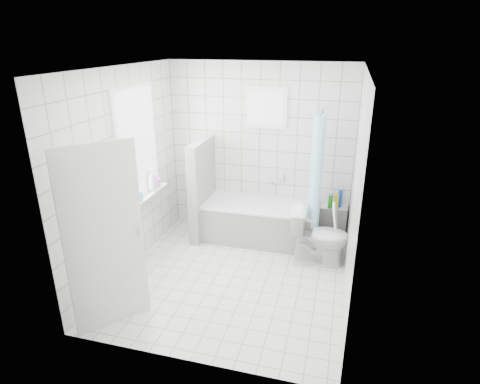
% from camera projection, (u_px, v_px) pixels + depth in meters
% --- Properties ---
extents(ground, '(3.00, 3.00, 0.00)m').
position_uv_depth(ground, '(233.00, 277.00, 5.20)').
color(ground, white).
rests_on(ground, ground).
extents(ceiling, '(3.00, 3.00, 0.00)m').
position_uv_depth(ceiling, '(231.00, 68.00, 4.26)').
color(ceiling, white).
rests_on(ceiling, ground).
extents(wall_back, '(2.80, 0.02, 2.60)m').
position_uv_depth(wall_back, '(259.00, 150.00, 6.08)').
color(wall_back, white).
rests_on(wall_back, ground).
extents(wall_front, '(2.80, 0.02, 2.60)m').
position_uv_depth(wall_front, '(183.00, 241.00, 3.38)').
color(wall_front, white).
rests_on(wall_front, ground).
extents(wall_left, '(0.02, 3.00, 2.60)m').
position_uv_depth(wall_left, '(126.00, 173.00, 5.07)').
color(wall_left, white).
rests_on(wall_left, ground).
extents(wall_right, '(0.02, 3.00, 2.60)m').
position_uv_depth(wall_right, '(355.00, 194.00, 4.39)').
color(wall_right, white).
rests_on(wall_right, ground).
extents(window_left, '(0.01, 0.90, 1.40)m').
position_uv_depth(window_left, '(138.00, 144.00, 5.22)').
color(window_left, white).
rests_on(window_left, wall_left).
extents(window_back, '(0.50, 0.01, 0.50)m').
position_uv_depth(window_back, '(266.00, 108.00, 5.78)').
color(window_back, white).
rests_on(window_back, wall_back).
extents(window_sill, '(0.18, 1.02, 0.08)m').
position_uv_depth(window_sill, '(146.00, 197.00, 5.48)').
color(window_sill, white).
rests_on(window_sill, wall_left).
extents(door, '(0.54, 0.64, 2.00)m').
position_uv_depth(door, '(105.00, 240.00, 4.03)').
color(door, silver).
rests_on(door, ground).
extents(bathtub, '(1.69, 0.77, 0.58)m').
position_uv_depth(bathtub, '(261.00, 222.00, 6.08)').
color(bathtub, white).
rests_on(bathtub, ground).
extents(partition_wall, '(0.15, 0.85, 1.50)m').
position_uv_depth(partition_wall, '(202.00, 189.00, 6.09)').
color(partition_wall, white).
rests_on(partition_wall, ground).
extents(tiled_ledge, '(0.40, 0.24, 0.55)m').
position_uv_depth(tiled_ledge, '(332.00, 223.00, 6.06)').
color(tiled_ledge, white).
rests_on(tiled_ledge, ground).
extents(toilet, '(0.82, 0.52, 0.80)m').
position_uv_depth(toilet, '(319.00, 236.00, 5.39)').
color(toilet, white).
rests_on(toilet, ground).
extents(curtain_rod, '(0.02, 0.80, 0.02)m').
position_uv_depth(curtain_rod, '(321.00, 111.00, 5.25)').
color(curtain_rod, silver).
rests_on(curtain_rod, wall_back).
extents(shower_curtain, '(0.14, 0.48, 1.78)m').
position_uv_depth(shower_curtain, '(316.00, 179.00, 5.46)').
color(shower_curtain, '#55CEFA').
rests_on(shower_curtain, curtain_rod).
extents(tub_faucet, '(0.18, 0.06, 0.06)m').
position_uv_depth(tub_faucet, '(272.00, 180.00, 6.15)').
color(tub_faucet, silver).
rests_on(tub_faucet, wall_back).
extents(sill_bottles, '(0.16, 0.82, 0.33)m').
position_uv_depth(sill_bottles, '(144.00, 186.00, 5.37)').
color(sill_bottles, '#BF5FAF').
rests_on(sill_bottles, window_sill).
extents(ledge_bottles, '(0.20, 0.16, 0.27)m').
position_uv_depth(ledge_bottles, '(335.00, 200.00, 5.89)').
color(ledge_bottles, '#19971D').
rests_on(ledge_bottles, tiled_ledge).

